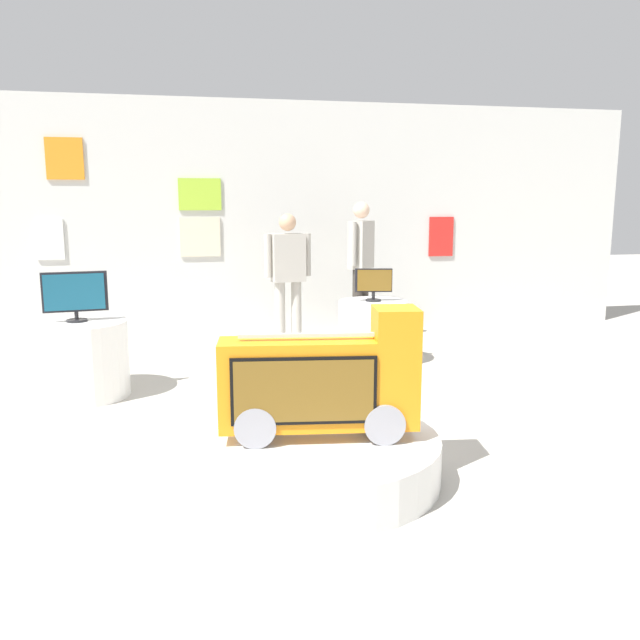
% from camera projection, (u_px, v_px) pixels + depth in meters
% --- Properties ---
extents(ground_plane, '(30.00, 30.00, 0.00)m').
position_uv_depth(ground_plane, '(292.00, 465.00, 4.44)').
color(ground_plane, '#B2ADA3').
extents(back_wall_display, '(11.01, 0.13, 3.03)m').
position_uv_depth(back_wall_display, '(233.00, 220.00, 8.46)').
color(back_wall_display, silver).
rests_on(back_wall_display, ground).
extents(main_display_pedestal, '(1.55, 1.55, 0.28)m').
position_uv_depth(main_display_pedestal, '(319.00, 458.00, 4.19)').
color(main_display_pedestal, white).
rests_on(main_display_pedestal, ground).
extents(novelty_firetruck_tv, '(1.27, 0.50, 0.83)m').
position_uv_depth(novelty_firetruck_tv, '(322.00, 386.00, 4.10)').
color(novelty_firetruck_tv, gray).
rests_on(novelty_firetruck_tv, main_display_pedestal).
extents(display_pedestal_left_rear, '(0.75, 0.75, 0.70)m').
position_uv_depth(display_pedestal_left_rear, '(373.00, 333.00, 7.15)').
color(display_pedestal_left_rear, white).
rests_on(display_pedestal_left_rear, ground).
extents(tv_on_left_rear, '(0.40, 0.17, 0.35)m').
position_uv_depth(tv_on_left_rear, '(374.00, 283.00, 7.05)').
color(tv_on_left_rear, black).
rests_on(tv_on_left_rear, display_pedestal_left_rear).
extents(display_pedestal_center_rear, '(0.87, 0.87, 0.70)m').
position_uv_depth(display_pedestal_center_rear, '(80.00, 359.00, 5.96)').
color(display_pedestal_center_rear, white).
rests_on(display_pedestal_center_rear, ground).
extents(tv_on_center_rear, '(0.56, 0.18, 0.45)m').
position_uv_depth(tv_on_center_rear, '(75.00, 294.00, 5.85)').
color(tv_on_center_rear, black).
rests_on(tv_on_center_rear, display_pedestal_center_rear).
extents(shopper_browsing_near_truck, '(0.39, 0.45, 1.75)m').
position_uv_depth(shopper_browsing_near_truck, '(361.00, 261.00, 8.06)').
color(shopper_browsing_near_truck, '#38332D').
rests_on(shopper_browsing_near_truck, ground).
extents(shopper_browsing_rear, '(0.56, 0.25, 1.62)m').
position_uv_depth(shopper_browsing_rear, '(288.00, 272.00, 7.60)').
color(shopper_browsing_rear, '#B2ADA3').
rests_on(shopper_browsing_rear, ground).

